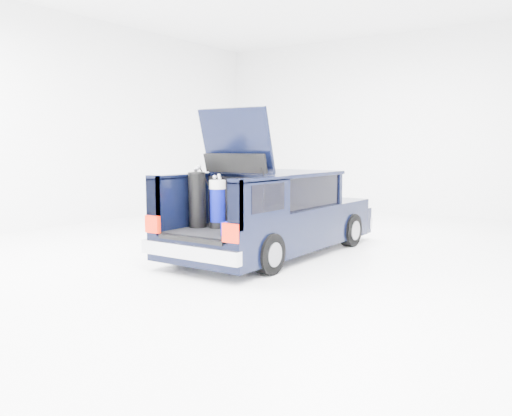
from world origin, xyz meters
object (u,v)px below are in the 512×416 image
Objects in this scene: blue_golf_bag at (218,204)px; blue_duffel at (237,229)px; car at (276,215)px; red_suitcase at (249,213)px; black_golf_bag at (197,200)px.

blue_golf_bag is 2.06× the size of blue_duffel.
blue_golf_bag is at bearing -98.33° from car.
red_suitcase is at bearing 108.38° from blue_duffel.
blue_duffel is at bearing -74.45° from car.
black_golf_bag reaches higher than red_suitcase.
blue_golf_bag is (-0.20, -1.38, 0.31)m from car.
blue_duffel is at bearing -36.90° from black_golf_bag.
blue_golf_bag reaches higher than red_suitcase.
black_golf_bag reaches higher than blue_duffel.
car is 1.43m from blue_golf_bag.
blue_duffel is (0.50, -1.80, 0.02)m from car.
car reaches higher than red_suitcase.
blue_golf_bag is at bearing 146.74° from blue_duffel.
red_suitcase is 0.53× the size of black_golf_bag.
blue_golf_bag is 0.87m from blue_duffel.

